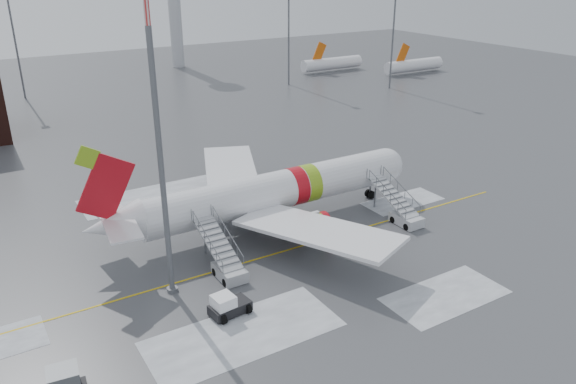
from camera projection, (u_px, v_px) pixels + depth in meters
ground at (252, 254)px, 50.86m from camera, size 260.00×260.00×0.00m
airliner at (269, 193)px, 55.44m from camera, size 35.03×32.97×11.18m
airstair_fwd at (402, 212)px, 56.85m from camera, size 2.05×7.70×3.48m
airstair_aft at (225, 263)px, 47.32m from camera, size 2.05×7.70×3.48m
pushback_tug at (228, 306)px, 41.99m from camera, size 3.22×2.56×1.75m
light_mast_near at (158, 130)px, 40.11m from camera, size 1.20×1.20×26.10m
light_mast_far_ne at (289, 17)px, 114.65m from camera, size 1.20×1.20×24.25m
light_mast_far_n at (12, 24)px, 103.14m from camera, size 1.20×1.20×24.25m
light_mast_far_e at (394, 19)px, 111.35m from camera, size 1.20×1.20×24.25m
distant_aircraft at (359, 74)px, 131.42m from camera, size 35.00×18.00×8.00m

